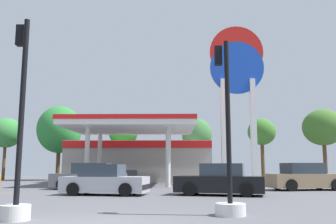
% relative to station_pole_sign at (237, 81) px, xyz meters
% --- Properties ---
extents(gas_station, '(12.65, 14.46, 4.65)m').
position_rel_station_pole_sign_xyz_m(gas_station, '(-8.17, 4.76, -5.93)').
color(gas_station, '#ADA89E').
rests_on(gas_station, ground).
extents(station_pole_sign, '(4.27, 0.56, 12.58)m').
position_rel_station_pole_sign_xyz_m(station_pole_sign, '(0.00, 0.00, 0.00)').
color(station_pole_sign, white).
rests_on(station_pole_sign, ground).
extents(car_2, '(4.22, 2.29, 1.44)m').
position_rel_station_pole_sign_xyz_m(car_2, '(-8.34, -10.59, -7.40)').
color(car_2, black).
rests_on(car_2, ground).
extents(car_3, '(4.55, 2.50, 1.55)m').
position_rel_station_pole_sign_xyz_m(car_3, '(2.53, -6.74, -7.35)').
color(car_3, black).
rests_on(car_3, ground).
extents(car_4, '(4.42, 2.68, 1.48)m').
position_rel_station_pole_sign_xyz_m(car_4, '(-2.86, -10.69, -7.38)').
color(car_4, black).
rests_on(car_4, ground).
extents(car_5, '(4.38, 2.09, 1.55)m').
position_rel_station_pole_sign_xyz_m(car_5, '(-10.11, -6.12, -7.35)').
color(car_5, black).
rests_on(car_5, ground).
extents(traffic_signal_0, '(0.84, 0.84, 4.96)m').
position_rel_station_pole_sign_xyz_m(traffic_signal_0, '(-3.51, -17.87, -6.83)').
color(traffic_signal_0, silver).
rests_on(traffic_signal_0, ground).
extents(traffic_signal_1, '(0.72, 0.72, 5.23)m').
position_rel_station_pole_sign_xyz_m(traffic_signal_1, '(-8.99, -18.89, -6.62)').
color(traffic_signal_1, silver).
rests_on(traffic_signal_1, ground).
extents(tree_0, '(3.33, 3.33, 6.32)m').
position_rel_station_pole_sign_xyz_m(tree_0, '(-22.29, 8.63, -3.28)').
color(tree_0, brown).
rests_on(tree_0, ground).
extents(tree_1, '(4.46, 4.46, 7.49)m').
position_rel_station_pole_sign_xyz_m(tree_1, '(-16.69, 8.37, -2.97)').
color(tree_1, brown).
rests_on(tree_1, ground).
extents(tree_2, '(3.08, 3.08, 6.37)m').
position_rel_station_pole_sign_xyz_m(tree_2, '(-10.44, 10.34, -3.14)').
color(tree_2, brown).
rests_on(tree_2, ground).
extents(tree_3, '(3.16, 3.16, 6.39)m').
position_rel_station_pole_sign_xyz_m(tree_3, '(-2.61, 10.06, -3.37)').
color(tree_3, brown).
rests_on(tree_3, ground).
extents(tree_4, '(2.82, 2.82, 6.18)m').
position_rel_station_pole_sign_xyz_m(tree_4, '(3.89, 8.74, -3.27)').
color(tree_4, brown).
rests_on(tree_4, ground).
extents(tree_5, '(4.22, 4.22, 7.35)m').
position_rel_station_pole_sign_xyz_m(tree_5, '(10.64, 9.97, -2.64)').
color(tree_5, brown).
rests_on(tree_5, ground).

